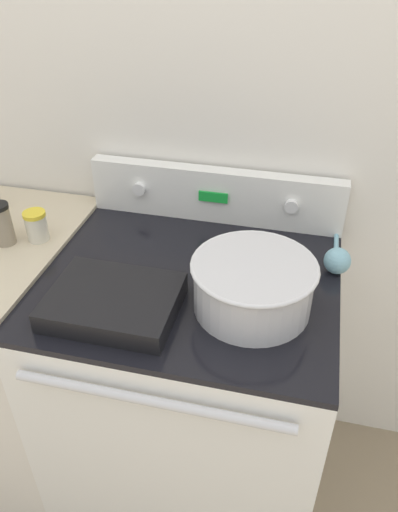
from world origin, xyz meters
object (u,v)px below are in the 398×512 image
at_px(casserole_dish, 113,301).
at_px(spice_jar_yellow_cap, 36,226).
at_px(ladle, 337,259).
at_px(spice_jar_black_cap, 2,224).
at_px(mixing_bowl, 253,283).

distance_m(casserole_dish, spice_jar_yellow_cap, 0.40).
distance_m(ladle, spice_jar_black_cap, 0.94).
xyz_separation_m(spice_jar_yellow_cap, spice_jar_black_cap, (-0.08, -0.04, 0.02)).
distance_m(casserole_dish, ladle, 0.61).
height_order(mixing_bowl, casserole_dish, mixing_bowl).
bearing_deg(mixing_bowl, spice_jar_black_cap, 172.14).
distance_m(spice_jar_yellow_cap, spice_jar_black_cap, 0.09).
xyz_separation_m(casserole_dish, ladle, (0.53, 0.30, 0.00)).
distance_m(ladle, spice_jar_yellow_cap, 0.86).
xyz_separation_m(casserole_dish, spice_jar_yellow_cap, (-0.33, 0.23, 0.03)).
height_order(casserole_dish, ladle, ladle).
xyz_separation_m(casserole_dish, spice_jar_black_cap, (-0.41, 0.19, 0.05)).
relative_size(casserole_dish, spice_jar_yellow_cap, 3.41).
bearing_deg(spice_jar_black_cap, spice_jar_yellow_cap, 25.61).
distance_m(mixing_bowl, spice_jar_yellow_cap, 0.67).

